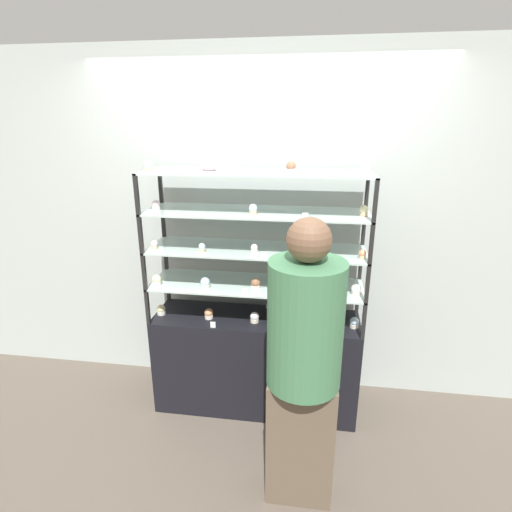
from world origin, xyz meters
name	(u,v)px	position (x,y,z in m)	size (l,w,h in m)	color
ground_plane	(256,402)	(0.00, 0.00, 0.00)	(20.00, 20.00, 0.00)	brown
back_wall	(263,229)	(0.00, 0.36, 1.30)	(8.00, 0.05, 2.60)	#A8B2AD
display_base	(256,361)	(0.00, 0.00, 0.37)	(1.48, 0.43, 0.74)	black
display_riser_lower	(256,286)	(0.00, 0.00, 0.98)	(1.48, 0.43, 0.26)	black
display_riser_middle	(256,251)	(0.00, 0.00, 1.24)	(1.48, 0.43, 0.26)	black
display_riser_upper	(256,214)	(0.00, 0.00, 1.50)	(1.48, 0.43, 0.26)	black
display_riser_top	(256,174)	(0.00, 0.00, 1.76)	(1.48, 0.43, 0.26)	black
layer_cake_centerpiece	(279,311)	(0.16, 0.02, 0.79)	(0.19, 0.19, 0.10)	brown
sheet_cake_frosted	(296,280)	(0.28, 0.05, 1.03)	(0.24, 0.17, 0.06)	brown
cupcake_0	(161,310)	(-0.69, -0.05, 0.78)	(0.06, 0.06, 0.07)	white
cupcake_1	(209,314)	(-0.33, -0.06, 0.78)	(0.06, 0.06, 0.07)	white
cupcake_2	(255,317)	(0.00, -0.07, 0.78)	(0.06, 0.06, 0.07)	beige
cupcake_3	(303,318)	(0.34, -0.04, 0.78)	(0.06, 0.06, 0.07)	#CCB28C
cupcake_4	(354,323)	(0.69, -0.05, 0.78)	(0.06, 0.06, 0.07)	beige
price_tag_0	(213,325)	(-0.27, -0.19, 0.76)	(0.04, 0.00, 0.04)	white
cupcake_5	(157,280)	(-0.68, -0.11, 1.03)	(0.06, 0.06, 0.07)	white
cupcake_6	(205,283)	(-0.33, -0.11, 1.03)	(0.06, 0.06, 0.07)	beige
cupcake_7	(256,284)	(0.01, -0.08, 1.03)	(0.06, 0.06, 0.07)	beige
cupcake_8	(356,290)	(0.67, -0.08, 1.03)	(0.06, 0.06, 0.07)	beige
price_tag_1	(245,292)	(-0.05, -0.19, 1.02)	(0.04, 0.00, 0.04)	white
cupcake_9	(154,245)	(-0.68, -0.10, 1.29)	(0.05, 0.05, 0.06)	#CCB28C
cupcake_10	(202,248)	(-0.35, -0.11, 1.29)	(0.05, 0.05, 0.06)	#CCB28C
cupcake_11	(255,248)	(0.00, -0.08, 1.29)	(0.05, 0.05, 0.06)	beige
cupcake_12	(308,252)	(0.35, -0.10, 1.29)	(0.05, 0.05, 0.06)	#CCB28C
cupcake_13	(362,254)	(0.69, -0.11, 1.29)	(0.05, 0.05, 0.06)	#CCB28C
price_tag_2	(263,255)	(0.08, -0.19, 1.28)	(0.04, 0.00, 0.04)	white
cupcake_14	(156,205)	(-0.67, -0.05, 1.55)	(0.05, 0.05, 0.07)	white
cupcake_15	(253,209)	(-0.01, -0.09, 1.55)	(0.05, 0.05, 0.07)	#CCB28C
cupcake_16	(364,211)	(0.69, -0.04, 1.55)	(0.05, 0.05, 0.07)	#CCB28C
price_tag_3	(305,216)	(0.33, -0.19, 1.54)	(0.04, 0.00, 0.04)	white
cupcake_17	(148,166)	(-0.69, -0.08, 1.81)	(0.06, 0.06, 0.07)	#CCB28C
cupcake_18	(220,167)	(-0.22, -0.06, 1.81)	(0.06, 0.06, 0.07)	beige
cupcake_19	(291,167)	(0.22, -0.04, 1.81)	(0.06, 0.06, 0.07)	white
cupcake_20	(365,169)	(0.67, -0.06, 1.81)	(0.06, 0.06, 0.07)	beige
price_tag_4	(182,170)	(-0.42, -0.19, 1.80)	(0.04, 0.00, 0.04)	white
donut_glazed	(210,167)	(-0.31, 0.05, 1.79)	(0.12, 0.12, 0.04)	#EFB2BC
customer_figure	(304,362)	(0.36, -0.75, 0.89)	(0.39, 0.39, 1.66)	brown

